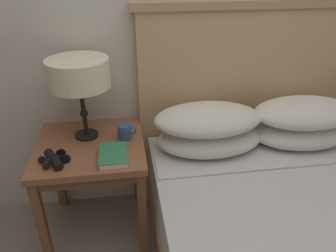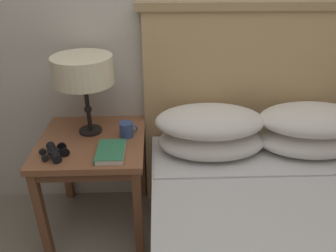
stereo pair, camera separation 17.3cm
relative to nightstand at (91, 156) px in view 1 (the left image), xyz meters
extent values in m
cube|color=brown|center=(0.00, 0.00, 0.06)|extent=(0.58, 0.58, 0.04)
cube|color=brown|center=(0.00, 0.00, 0.02)|extent=(0.55, 0.55, 0.05)
cube|color=brown|center=(-0.25, -0.25, -0.24)|extent=(0.04, 0.04, 0.58)
cube|color=brown|center=(0.26, -0.25, -0.24)|extent=(0.04, 0.04, 0.58)
cube|color=brown|center=(-0.25, 0.26, -0.24)|extent=(0.04, 0.04, 0.58)
cube|color=brown|center=(0.26, 0.26, -0.24)|extent=(0.04, 0.04, 0.58)
cube|color=silver|center=(0.94, -0.11, -0.02)|extent=(1.19, 0.28, 0.01)
cube|color=tan|center=(0.94, 0.24, 0.10)|extent=(1.30, 0.06, 1.25)
cube|color=#A4865B|center=(0.94, 0.24, 0.74)|extent=(1.36, 0.10, 0.04)
ellipsoid|color=silver|center=(0.67, 0.00, 0.05)|extent=(0.60, 0.36, 0.15)
ellipsoid|color=silver|center=(1.23, 0.00, 0.05)|extent=(0.60, 0.36, 0.15)
ellipsoid|color=silver|center=(0.66, 0.00, 0.18)|extent=(0.60, 0.36, 0.15)
ellipsoid|color=silver|center=(1.23, 0.00, 0.18)|extent=(0.60, 0.36, 0.15)
cylinder|color=black|center=(-0.02, 0.09, 0.09)|extent=(0.13, 0.13, 0.01)
cylinder|color=black|center=(-0.02, 0.09, 0.24)|extent=(0.02, 0.02, 0.28)
sphere|color=black|center=(-0.02, 0.09, 0.22)|extent=(0.04, 0.04, 0.04)
cylinder|color=beige|center=(-0.02, 0.09, 0.45)|extent=(0.32, 0.32, 0.15)
cube|color=silver|center=(0.13, -0.16, 0.10)|extent=(0.14, 0.20, 0.03)
cube|color=#337F56|center=(0.13, -0.16, 0.11)|extent=(0.14, 0.21, 0.00)
cube|color=#337F56|center=(0.06, -0.16, 0.10)|extent=(0.01, 0.21, 0.03)
cylinder|color=black|center=(-0.14, -0.19, 0.10)|extent=(0.08, 0.10, 0.04)
cylinder|color=black|center=(-0.10, -0.17, 0.10)|extent=(0.05, 0.03, 0.05)
cylinder|color=black|center=(-0.19, -0.22, 0.10)|extent=(0.04, 0.03, 0.04)
cylinder|color=black|center=(-0.17, -0.14, 0.10)|extent=(0.08, 0.10, 0.04)
cylinder|color=black|center=(-0.13, -0.12, 0.10)|extent=(0.05, 0.03, 0.05)
cylinder|color=black|center=(-0.22, -0.16, 0.10)|extent=(0.04, 0.03, 0.04)
cube|color=black|center=(-0.16, -0.17, 0.11)|extent=(0.07, 0.06, 0.01)
cylinder|color=black|center=(-0.16, -0.17, 0.12)|extent=(0.02, 0.02, 0.02)
cylinder|color=#334C84|center=(0.19, 0.02, 0.12)|extent=(0.08, 0.08, 0.08)
torus|color=#334C84|center=(0.23, 0.02, 0.13)|extent=(0.05, 0.01, 0.05)
camera|label=1|loc=(0.19, -1.56, 1.00)|focal=35.00mm
camera|label=2|loc=(0.37, -1.58, 1.00)|focal=35.00mm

